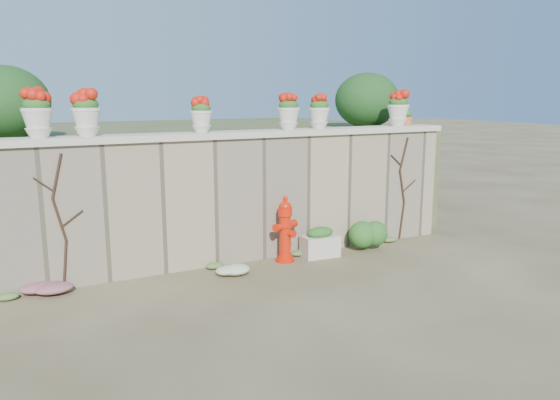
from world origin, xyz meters
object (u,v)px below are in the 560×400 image
terracotta_pot (407,119)px  urn_pot_0 (37,114)px  planter_box (320,243)px  fire_hydrant (285,229)px

terracotta_pot → urn_pot_0: bearing=180.0°
planter_box → urn_pot_0: urn_pot_0 is taller
planter_box → terracotta_pot: size_ratio=2.34×
urn_pot_0 → terracotta_pot: size_ratio=2.38×
planter_box → urn_pot_0: size_ratio=0.98×
fire_hydrant → urn_pot_0: (-3.49, 0.46, 1.87)m
urn_pot_0 → terracotta_pot: urn_pot_0 is taller
urn_pot_0 → fire_hydrant: bearing=-7.6°
fire_hydrant → urn_pot_0: urn_pot_0 is taller
planter_box → terracotta_pot: (2.13, 0.48, 1.99)m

